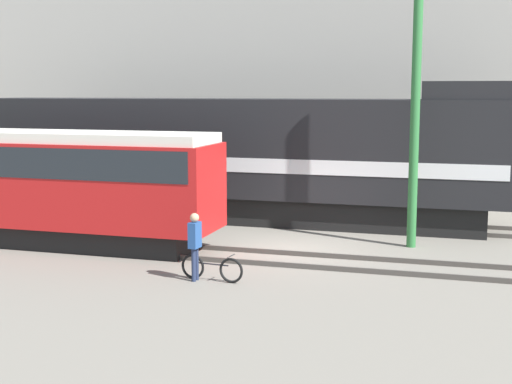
{
  "coord_description": "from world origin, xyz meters",
  "views": [
    {
      "loc": [
        5.05,
        -20.58,
        4.82
      ],
      "look_at": [
        -1.02,
        -0.41,
        1.8
      ],
      "focal_mm": 50.0,
      "sensor_mm": 36.0,
      "label": 1
    }
  ],
  "objects_px": {
    "bicycle": "(212,268)",
    "utility_pole_center": "(415,117)",
    "freight_locomotive": "(235,157)",
    "person": "(195,240)",
    "streetcar": "(30,180)"
  },
  "relations": [
    {
      "from": "streetcar",
      "to": "utility_pole_center",
      "type": "height_order",
      "value": "utility_pole_center"
    },
    {
      "from": "person",
      "to": "freight_locomotive",
      "type": "bearing_deg",
      "value": 101.56
    },
    {
      "from": "freight_locomotive",
      "to": "bicycle",
      "type": "xyz_separation_m",
      "value": [
        2.16,
        -8.45,
        -2.04
      ]
    },
    {
      "from": "freight_locomotive",
      "to": "utility_pole_center",
      "type": "bearing_deg",
      "value": -23.6
    },
    {
      "from": "person",
      "to": "bicycle",
      "type": "bearing_deg",
      "value": 14.86
    },
    {
      "from": "bicycle",
      "to": "utility_pole_center",
      "type": "distance_m",
      "value": 8.04
    },
    {
      "from": "freight_locomotive",
      "to": "streetcar",
      "type": "xyz_separation_m",
      "value": [
        -4.87,
        -5.86,
        -0.34
      ]
    },
    {
      "from": "freight_locomotive",
      "to": "person",
      "type": "xyz_separation_m",
      "value": [
        1.75,
        -8.56,
        -1.3
      ]
    },
    {
      "from": "person",
      "to": "streetcar",
      "type": "bearing_deg",
      "value": 157.79
    },
    {
      "from": "freight_locomotive",
      "to": "person",
      "type": "distance_m",
      "value": 8.83
    },
    {
      "from": "freight_locomotive",
      "to": "person",
      "type": "relative_size",
      "value": 11.35
    },
    {
      "from": "person",
      "to": "utility_pole_center",
      "type": "relative_size",
      "value": 0.22
    },
    {
      "from": "bicycle",
      "to": "utility_pole_center",
      "type": "height_order",
      "value": "utility_pole_center"
    },
    {
      "from": "freight_locomotive",
      "to": "bicycle",
      "type": "height_order",
      "value": "freight_locomotive"
    },
    {
      "from": "bicycle",
      "to": "person",
      "type": "relative_size",
      "value": 0.99
    }
  ]
}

